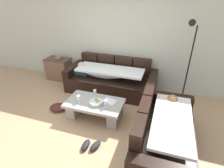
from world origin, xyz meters
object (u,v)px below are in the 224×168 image
at_px(side_cabinet, 59,69).
at_px(crumpled_garment, 58,107).
at_px(wine_glass_far_back, 95,92).
at_px(fruit_bowl, 96,102).
at_px(wine_glass_near_right, 106,103).
at_px(coffee_table, 95,107).
at_px(book_stack_on_cabinet, 59,58).
at_px(floor_lamp, 188,58).
at_px(wine_glass_near_left, 79,98).
at_px(couch_along_wall, 110,80).
at_px(couch_near_window, 164,134).
at_px(pair_of_shoes, 91,145).
at_px(open_magazine, 109,101).

relative_size(side_cabinet, crumpled_garment, 1.80).
relative_size(wine_glass_far_back, side_cabinet, 0.23).
xyz_separation_m(fruit_bowl, wine_glass_near_right, (0.23, -0.05, 0.08)).
bearing_deg(coffee_table, fruit_bowl, -38.30).
relative_size(coffee_table, book_stack_on_cabinet, 5.37).
xyz_separation_m(floor_lamp, crumpled_garment, (-2.66, -1.25, -1.06)).
height_order(fruit_bowl, wine_glass_near_left, wine_glass_near_left).
bearing_deg(couch_along_wall, wine_glass_near_left, -100.66).
height_order(coffee_table, wine_glass_near_left, wine_glass_near_left).
xyz_separation_m(couch_near_window, pair_of_shoes, (-1.19, -0.38, -0.29)).
relative_size(couch_along_wall, wine_glass_near_right, 14.03).
xyz_separation_m(open_magazine, crumpled_garment, (-1.20, -0.14, -0.33)).
height_order(wine_glass_near_left, open_magazine, wine_glass_near_left).
bearing_deg(wine_glass_near_right, book_stack_on_cabinet, 143.29).
distance_m(wine_glass_near_left, wine_glass_near_right, 0.59).
xyz_separation_m(couch_near_window, floor_lamp, (0.30, 1.67, 0.78)).
bearing_deg(crumpled_garment, wine_glass_near_left, -8.24).
distance_m(coffee_table, wine_glass_near_right, 0.40).
bearing_deg(couch_along_wall, wine_glass_near_right, -74.52).
xyz_separation_m(open_magazine, floor_lamp, (1.46, 1.11, 0.73)).
relative_size(fruit_bowl, pair_of_shoes, 0.85).
bearing_deg(wine_glass_near_left, wine_glass_far_back, 54.46).
xyz_separation_m(coffee_table, book_stack_on_cabinet, (-1.71, 1.39, 0.44)).
bearing_deg(wine_glass_far_back, couch_along_wall, 89.18).
xyz_separation_m(wine_glass_far_back, pair_of_shoes, (0.33, -1.03, -0.45)).
bearing_deg(open_magazine, floor_lamp, 53.28).
relative_size(couch_near_window, open_magazine, 6.74).
relative_size(fruit_bowl, book_stack_on_cabinet, 1.25).
distance_m(couch_near_window, pair_of_shoes, 1.28).
xyz_separation_m(couch_near_window, crumpled_garment, (-2.35, 0.42, -0.28)).
relative_size(couch_near_window, fruit_bowl, 6.74).
bearing_deg(crumpled_garment, floor_lamp, 25.23).
xyz_separation_m(wine_glass_near_right, side_cabinet, (-2.07, 1.50, -0.17)).
xyz_separation_m(couch_near_window, wine_glass_near_right, (-1.15, 0.34, 0.16)).
relative_size(fruit_bowl, open_magazine, 1.00).
height_order(couch_near_window, fruit_bowl, couch_near_window).
bearing_deg(couch_along_wall, side_cabinet, 172.49).
bearing_deg(floor_lamp, wine_glass_near_left, -146.84).
bearing_deg(floor_lamp, open_magazine, -142.71).
xyz_separation_m(couch_along_wall, open_magazine, (0.35, -1.05, 0.05)).
bearing_deg(wine_glass_near_right, wine_glass_far_back, 139.85).
bearing_deg(wine_glass_near_right, floor_lamp, 42.39).
bearing_deg(fruit_bowl, wine_glass_near_left, -170.15).
bearing_deg(open_magazine, side_cabinet, 164.32).
bearing_deg(fruit_bowl, book_stack_on_cabinet, 141.01).
xyz_separation_m(side_cabinet, pair_of_shoes, (2.03, -2.22, -0.28)).
distance_m(fruit_bowl, wine_glass_near_right, 0.24).
height_order(fruit_bowl, crumpled_garment, fruit_bowl).
relative_size(fruit_bowl, wine_glass_near_left, 1.69).
relative_size(fruit_bowl, side_cabinet, 0.39).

